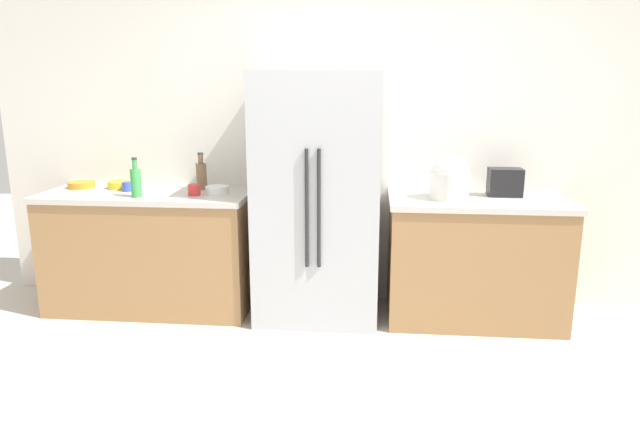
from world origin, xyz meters
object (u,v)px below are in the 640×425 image
toaster (505,182)px  bowl_b (217,190)px  bottle_a (136,182)px  bottle_b (201,175)px  bowl_a (120,185)px  cup_a (194,190)px  rice_cooker (449,178)px  cup_b (127,186)px  refrigerator (318,198)px  bowl_c (81,185)px

toaster → bowl_b: (-2.05, -0.12, -0.07)m
toaster → bottle_a: (-2.59, -0.28, 0.01)m
bottle_b → toaster: bearing=-1.0°
bowl_a → cup_a: bearing=-18.4°
bottle_a → cup_a: (0.39, 0.10, -0.07)m
rice_cooker → cup_a: bearing=-178.4°
bottle_a → bowl_b: bottle_a is taller
rice_cooker → bottle_a: 2.18m
cup_b → cup_a: bearing=-10.9°
toaster → cup_b: size_ratio=3.13×
refrigerator → bowl_a: size_ratio=9.47×
bottle_a → bowl_b: bearing=17.0°
refrigerator → bottle_a: size_ratio=6.29×
bowl_a → bowl_b: bearing=-10.5°
bottle_b → bowl_c: (-0.94, -0.02, -0.09)m
rice_cooker → bottle_a: (-2.18, -0.14, -0.04)m
bottle_a → bowl_b: (0.53, 0.16, -0.08)m
toaster → bottle_a: bearing=-173.8°
bottle_a → bottle_b: bearing=40.5°
refrigerator → toaster: size_ratio=7.64×
cup_b → bowl_b: size_ratio=0.43×
bottle_b → cup_b: (-0.53, -0.12, -0.08)m
refrigerator → cup_a: 0.89m
bowl_a → bowl_b: 0.81m
rice_cooker → bottle_a: rice_cooker is taller
cup_b → bowl_a: 0.15m
bottle_a → cup_a: 0.40m
cup_b → bowl_b: 0.69m
bottle_b → bowl_b: bearing=-44.1°
bottle_a → bowl_a: bearing=130.3°
refrigerator → bottle_a: (-1.27, -0.16, 0.13)m
bowl_a → bowl_c: size_ratio=0.93×
toaster → bowl_b: bearing=-176.7°
toaster → bottle_b: 2.21m
bowl_b → toaster: bearing=3.3°
bowl_c → bowl_b: bearing=-7.1°
bottle_a → bowl_b: 0.56m
rice_cooker → bowl_c: size_ratio=1.58×
refrigerator → bowl_c: size_ratio=8.80×
refrigerator → cup_a: size_ratio=19.91×
rice_cooker → bowl_b: 1.65m
refrigerator → cup_b: (-1.42, 0.03, 0.05)m
refrigerator → bowl_a: 1.54m
bowl_c → toaster: bearing=-0.3°
cup_a → bottle_a: bearing=-166.1°
cup_b → bowl_b: cup_b is taller
bowl_b → bowl_c: size_ratio=0.85×
toaster → bowl_a: bearing=179.4°
bottle_b → cup_a: size_ratio=3.15×
bowl_a → bowl_c: bearing=-177.8°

